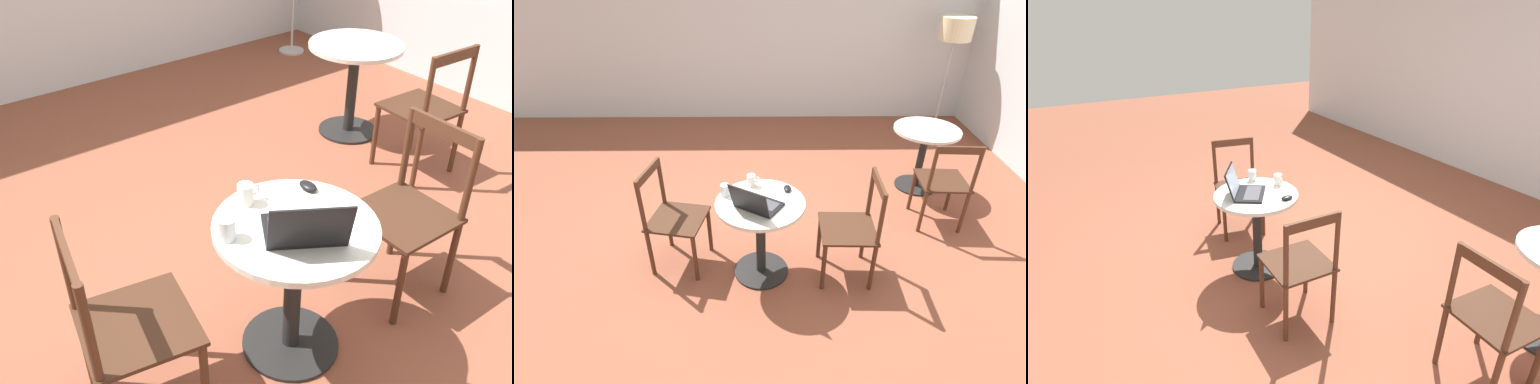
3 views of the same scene
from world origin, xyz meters
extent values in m
plane|color=brown|center=(0.00, 0.00, 0.00)|extent=(16.00, 16.00, 0.00)
cylinder|color=black|center=(0.07, -0.38, 0.01)|extent=(0.46, 0.46, 0.02)
cylinder|color=black|center=(0.07, -0.38, 0.35)|extent=(0.08, 0.08, 0.67)
cylinder|color=silver|center=(0.07, -0.38, 0.70)|extent=(0.70, 0.70, 0.03)
cylinder|color=black|center=(1.86, 1.02, 0.01)|extent=(0.46, 0.46, 0.02)
cylinder|color=black|center=(1.86, 1.02, 0.35)|extent=(0.08, 0.08, 0.67)
cylinder|color=silver|center=(1.86, 1.02, 0.70)|extent=(0.70, 0.70, 0.03)
cylinder|color=#472819|center=(0.58, -0.58, 0.23)|extent=(0.04, 0.04, 0.46)
cylinder|color=#472819|center=(0.59, -0.20, 0.23)|extent=(0.04, 0.04, 0.46)
cylinder|color=#472819|center=(0.96, -0.59, 0.23)|extent=(0.04, 0.04, 0.46)
cylinder|color=#472819|center=(0.97, -0.21, 0.23)|extent=(0.04, 0.04, 0.46)
cube|color=#3C2215|center=(0.77, -0.39, 0.47)|extent=(0.45, 0.45, 0.02)
cylinder|color=#472819|center=(0.96, -0.59, 0.70)|extent=(0.04, 0.04, 0.45)
cylinder|color=#472819|center=(0.97, -0.21, 0.70)|extent=(0.04, 0.04, 0.45)
cube|color=#472819|center=(0.97, -0.40, 0.89)|extent=(0.04, 0.42, 0.07)
cylinder|color=#472819|center=(-0.39, -0.09, 0.23)|extent=(0.04, 0.04, 0.46)
cylinder|color=#472819|center=(-0.46, -0.47, 0.23)|extent=(0.04, 0.04, 0.46)
cylinder|color=#472819|center=(-0.77, -0.02, 0.23)|extent=(0.04, 0.04, 0.46)
cube|color=#3C2215|center=(-0.62, -0.24, 0.47)|extent=(0.51, 0.51, 0.02)
cylinder|color=#472819|center=(-0.77, -0.02, 0.70)|extent=(0.04, 0.04, 0.45)
cylinder|color=#472819|center=(-0.84, -0.40, 0.70)|extent=(0.04, 0.04, 0.45)
cube|color=#472819|center=(-0.81, -0.21, 0.89)|extent=(0.10, 0.41, 0.07)
cylinder|color=#472819|center=(1.64, 0.56, 0.23)|extent=(0.04, 0.04, 0.46)
cylinder|color=#472819|center=(2.03, 0.53, 0.23)|extent=(0.04, 0.04, 0.46)
cylinder|color=#472819|center=(1.62, 0.17, 0.23)|extent=(0.04, 0.04, 0.46)
cylinder|color=#472819|center=(2.00, 0.15, 0.23)|extent=(0.04, 0.04, 0.46)
cube|color=#3C2215|center=(1.82, 0.35, 0.47)|extent=(0.46, 0.46, 0.02)
cylinder|color=#472819|center=(1.62, 0.17, 0.70)|extent=(0.04, 0.04, 0.45)
cylinder|color=#472819|center=(2.00, 0.15, 0.70)|extent=(0.04, 0.04, 0.45)
cube|color=#472819|center=(1.81, 0.16, 0.89)|extent=(0.42, 0.05, 0.07)
cylinder|color=#B7B7B7|center=(2.67, 2.68, 0.01)|extent=(0.26, 0.26, 0.02)
cube|color=black|center=(0.07, -0.43, 0.73)|extent=(0.39, 0.36, 0.02)
cube|color=#38383D|center=(0.08, -0.41, 0.74)|extent=(0.30, 0.25, 0.00)
cube|color=black|center=(-0.01, -0.55, 0.85)|extent=(0.31, 0.23, 0.22)
cube|color=#9EB2C6|center=(0.00, -0.54, 0.85)|extent=(0.28, 0.21, 0.19)
ellipsoid|color=black|center=(0.29, -0.21, 0.74)|extent=(0.06, 0.10, 0.03)
cylinder|color=silver|center=(0.00, -0.13, 0.77)|extent=(0.07, 0.07, 0.10)
torus|color=silver|center=(0.05, -0.13, 0.77)|extent=(0.05, 0.01, 0.05)
cylinder|color=silver|center=(-0.20, -0.28, 0.77)|extent=(0.07, 0.07, 0.10)
camera|label=1|loc=(-1.19, -1.77, 2.14)|focal=40.00mm
camera|label=2|loc=(0.12, -2.94, 2.43)|focal=28.00mm
camera|label=3|loc=(2.79, -1.63, 2.13)|focal=28.00mm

